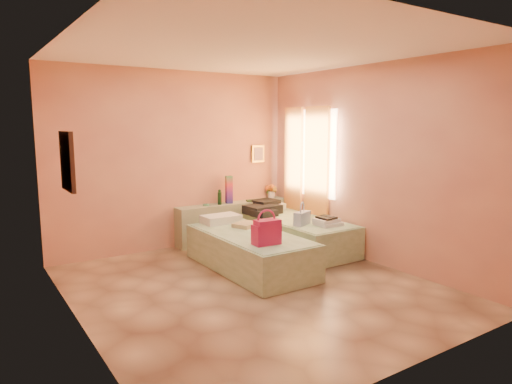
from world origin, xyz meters
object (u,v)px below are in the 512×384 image
headboard_ledge (234,221)px  magenta_handbag (266,232)px  water_bottle (220,197)px  towel_stack (328,222)px  bed_right (296,234)px  blue_handbag (302,218)px  bed_left (250,251)px  flower_vase (272,190)px  green_book (251,201)px

headboard_ledge → magenta_handbag: size_ratio=6.14×
magenta_handbag → water_bottle: bearing=81.6°
towel_stack → headboard_ledge: bearing=109.8°
bed_right → water_bottle: bearing=128.5°
blue_handbag → bed_left: bearing=159.2°
headboard_ledge → bed_left: size_ratio=1.02×
towel_stack → bed_left: bearing=170.3°
bed_left → flower_vase: bearing=46.6°
water_bottle → towel_stack: (0.89, -1.66, -0.22)m
headboard_ledge → bed_right: bearing=-63.4°
bed_right → towel_stack: bearing=-82.4°
bed_right → green_book: green_book is taller
magenta_handbag → blue_handbag: (1.07, 0.62, -0.06)m
water_bottle → towel_stack: bearing=-61.8°
water_bottle → green_book: bearing=-3.5°
water_bottle → towel_stack: 1.90m
headboard_ledge → bed_right: headboard_ledge is taller
towel_stack → green_book: bearing=100.2°
green_book → headboard_ledge: bearing=-175.1°
water_bottle → green_book: (0.60, -0.04, -0.10)m
bed_left → blue_handbag: size_ratio=6.60×
water_bottle → bed_right: bearing=-51.6°
headboard_ledge → blue_handbag: 1.51m
bed_right → magenta_handbag: bearing=-141.5°
headboard_ledge → green_book: green_book is taller
headboard_ledge → bed_right: (0.52, -1.05, -0.08)m
water_bottle → magenta_handbag: bearing=-103.1°
flower_vase → towel_stack: bearing=-97.4°
bed_left → magenta_handbag: bearing=-102.7°
magenta_handbag → headboard_ledge: bearing=74.6°
water_bottle → flower_vase: flower_vase is taller
bed_right → water_bottle: water_bottle is taller
bed_left → towel_stack: (1.23, -0.21, 0.30)m
bed_right → headboard_ledge: bearing=116.7°
bed_left → headboard_ledge: bearing=67.2°
bed_left → magenta_handbag: size_ratio=5.99×
blue_handbag → green_book: bearing=67.1°
green_book → towel_stack: 1.65m
water_bottle → blue_handbag: size_ratio=0.78×
green_book → flower_vase: 0.55m
green_book → blue_handbag: bearing=-73.5°
blue_handbag → magenta_handbag: bearing=-172.7°
flower_vase → bed_right: bearing=-105.6°
flower_vase → towel_stack: size_ratio=0.84×
bed_left → bed_right: 1.23m
bed_right → water_bottle: 1.40m
water_bottle → magenta_handbag: (-0.47, -2.04, -0.11)m
flower_vase → green_book: bearing=-166.5°
green_book → towel_stack: size_ratio=0.47×
bed_right → magenta_handbag: (-1.28, -1.01, 0.41)m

